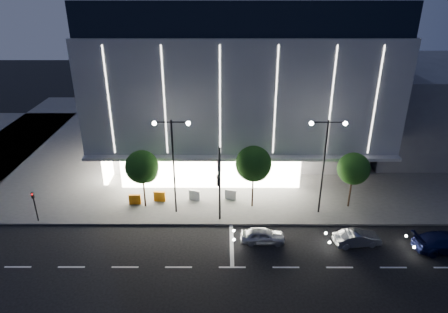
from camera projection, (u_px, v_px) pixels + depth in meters
name	position (u px, v px, depth m)	size (l,w,h in m)	color
ground	(206.00, 255.00, 31.06)	(160.00, 160.00, 0.00)	black
sidewalk_museum	(252.00, 139.00, 52.91)	(70.00, 40.00, 0.15)	#474747
museum	(238.00, 73.00, 47.60)	(30.00, 25.80, 18.00)	#4C4C51
annex_building	(417.00, 104.00, 50.85)	(16.00, 20.00, 10.00)	#4C4C51
traffic_mast	(219.00, 178.00, 32.04)	(0.33, 5.89, 7.07)	black
street_lamp_west	(173.00, 154.00, 34.10)	(3.16, 0.36, 9.00)	black
street_lamp_east	(325.00, 154.00, 34.07)	(3.16, 0.36, 9.00)	black
ped_signal_far	(35.00, 204.00, 34.42)	(0.22, 0.24, 3.00)	black
tree_left	(142.00, 169.00, 35.82)	(3.02, 3.02, 5.72)	black
tree_mid	(254.00, 166.00, 35.68)	(3.25, 3.25, 6.15)	black
tree_right	(354.00, 170.00, 35.85)	(2.91, 2.91, 5.51)	black
car_lead	(263.00, 236.00, 32.30)	(1.45, 3.61, 1.23)	silver
car_second	(357.00, 238.00, 31.97)	(1.31, 3.76, 1.24)	gray
car_third	(446.00, 242.00, 31.30)	(2.07, 5.10, 1.48)	#111642
barrier_a	(135.00, 199.00, 37.50)	(1.10, 0.25, 1.00)	orange
barrier_b	(195.00, 195.00, 38.26)	(1.10, 0.25, 1.00)	silver
barrier_c	(160.00, 196.00, 38.00)	(1.10, 0.25, 1.00)	orange
barrier_d	(231.00, 194.00, 38.35)	(1.10, 0.25, 1.00)	beige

